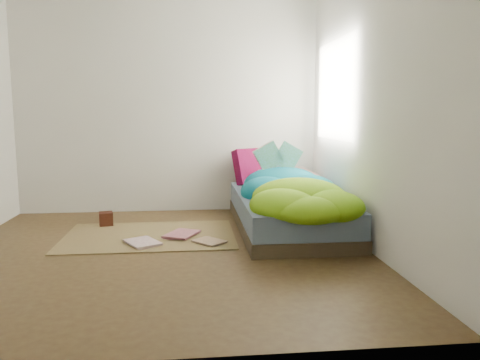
# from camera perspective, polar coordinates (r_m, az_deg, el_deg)

# --- Properties ---
(ground) EXTENTS (3.50, 3.50, 0.00)m
(ground) POSITION_cam_1_polar(r_m,az_deg,el_deg) (4.03, -9.45, -8.74)
(ground) COLOR #442D1A
(ground) RESTS_ON ground
(room_walls) EXTENTS (3.54, 3.54, 2.62)m
(room_walls) POSITION_cam_1_polar(r_m,az_deg,el_deg) (3.89, -9.82, 14.86)
(room_walls) COLOR silver
(room_walls) RESTS_ON ground
(bed) EXTENTS (1.00, 2.00, 0.34)m
(bed) POSITION_cam_1_polar(r_m,az_deg,el_deg) (4.78, 5.82, -3.93)
(bed) COLOR #382D1F
(bed) RESTS_ON ground
(duvet) EXTENTS (0.96, 1.84, 0.34)m
(duvet) POSITION_cam_1_polar(r_m,az_deg,el_deg) (4.51, 6.45, -0.25)
(duvet) COLOR #075B7A
(duvet) RESTS_ON bed
(rug) EXTENTS (1.60, 1.10, 0.01)m
(rug) POSITION_cam_1_polar(r_m,az_deg,el_deg) (4.57, -10.94, -6.69)
(rug) COLOR brown
(rug) RESTS_ON ground
(pillow_floral) EXTENTS (0.74, 0.59, 0.14)m
(pillow_floral) POSITION_cam_1_polar(r_m,az_deg,el_deg) (5.51, 5.83, 0.24)
(pillow_floral) COLOR beige
(pillow_floral) RESTS_ON bed
(pillow_magenta) EXTENTS (0.42, 0.31, 0.41)m
(pillow_magenta) POSITION_cam_1_polar(r_m,az_deg,el_deg) (5.49, 1.38, 1.66)
(pillow_magenta) COLOR #4A041F
(pillow_magenta) RESTS_ON bed
(open_book) EXTENTS (0.42, 0.10, 0.26)m
(open_book) POSITION_cam_1_polar(r_m,az_deg,el_deg) (4.94, 4.75, 3.99)
(open_book) COLOR #2A8236
(open_book) RESTS_ON duvet
(wooden_box) EXTENTS (0.16, 0.16, 0.14)m
(wooden_box) POSITION_cam_1_polar(r_m,az_deg,el_deg) (5.06, -16.02, -4.55)
(wooden_box) COLOR black
(wooden_box) RESTS_ON rug
(floor_book_a) EXTENTS (0.37, 0.41, 0.03)m
(floor_book_a) POSITION_cam_1_polar(r_m,az_deg,el_deg) (4.23, -13.30, -7.70)
(floor_book_a) COLOR silver
(floor_book_a) RESTS_ON rug
(floor_book_b) EXTENTS (0.38, 0.41, 0.03)m
(floor_book_b) POSITION_cam_1_polar(r_m,az_deg,el_deg) (4.54, -8.55, -6.45)
(floor_book_b) COLOR #D27992
(floor_book_b) RESTS_ON rug
(floor_book_c) EXTENTS (0.33, 0.33, 0.02)m
(floor_book_c) POSITION_cam_1_polar(r_m,az_deg,el_deg) (4.17, -4.73, -7.77)
(floor_book_c) COLOR tan
(floor_book_c) RESTS_ON rug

